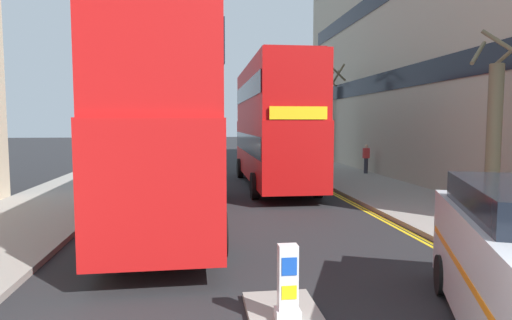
{
  "coord_description": "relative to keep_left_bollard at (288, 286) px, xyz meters",
  "views": [
    {
      "loc": [
        -1.24,
        -2.35,
        2.95
      ],
      "look_at": [
        0.5,
        11.0,
        1.8
      ],
      "focal_mm": 30.44,
      "sensor_mm": 36.0,
      "label": 1
    }
  ],
  "objects": [
    {
      "name": "sidewalk_right",
      "position": [
        6.5,
        12.38,
        -0.54
      ],
      "size": [
        4.0,
        80.0,
        0.14
      ],
      "primitive_type": "cube",
      "color": "gray",
      "rests_on": "ground"
    },
    {
      "name": "sidewalk_left",
      "position": [
        -6.5,
        12.38,
        -0.54
      ],
      "size": [
        4.0,
        80.0,
        0.14
      ],
      "primitive_type": "cube",
      "color": "gray",
      "rests_on": "ground"
    },
    {
      "name": "kerb_line_outer",
      "position": [
        4.4,
        10.38,
        -0.6
      ],
      "size": [
        0.1,
        56.0,
        0.01
      ],
      "primitive_type": "cube",
      "color": "yellow",
      "rests_on": "ground"
    },
    {
      "name": "kerb_line_inner",
      "position": [
        4.24,
        10.38,
        -0.6
      ],
      "size": [
        0.1,
        56.0,
        0.01
      ],
      "primitive_type": "cube",
      "color": "yellow",
      "rests_on": "ground"
    },
    {
      "name": "keep_left_bollard",
      "position": [
        0.0,
        0.0,
        0.0
      ],
      "size": [
        0.36,
        0.28,
        1.11
      ],
      "color": "silver",
      "rests_on": "traffic_island"
    },
    {
      "name": "double_decker_bus_away",
      "position": [
        -2.11,
        6.77,
        2.42
      ],
      "size": [
        2.9,
        10.84,
        5.64
      ],
      "color": "red",
      "rests_on": "ground"
    },
    {
      "name": "double_decker_bus_oncoming",
      "position": [
        2.14,
        13.88,
        2.42
      ],
      "size": [
        2.86,
        10.83,
        5.64
      ],
      "color": "#B20F0F",
      "rests_on": "ground"
    },
    {
      "name": "pedestrian_far",
      "position": [
        7.99,
        17.17,
        0.38
      ],
      "size": [
        0.34,
        0.22,
        1.62
      ],
      "color": "#2D2D38",
      "rests_on": "sidewalk_right"
    },
    {
      "name": "street_tree_near",
      "position": [
        7.58,
        6.09,
        1.99
      ],
      "size": [
        1.53,
        1.69,
        5.48
      ],
      "color": "#6B6047",
      "rests_on": "sidewalk_right"
    },
    {
      "name": "street_tree_mid",
      "position": [
        6.93,
        32.38,
        2.06
      ],
      "size": [
        1.77,
        1.73,
        5.48
      ],
      "color": "#6B6047",
      "rests_on": "sidewalk_right"
    },
    {
      "name": "street_tree_far",
      "position": [
        6.52,
        19.67,
        2.47
      ],
      "size": [
        1.87,
        1.88,
        6.37
      ],
      "color": "#6B6047",
      "rests_on": "sidewalk_right"
    },
    {
      "name": "street_tree_distant",
      "position": [
        8.0,
        24.74,
        2.45
      ],
      "size": [
        1.56,
        1.58,
        6.52
      ],
      "color": "#6B6047",
      "rests_on": "sidewalk_right"
    },
    {
      "name": "townhouse_terrace_right",
      "position": [
        13.5,
        16.88,
        6.14
      ],
      "size": [
        10.08,
        28.0,
        13.5
      ],
      "color": "#B2A893",
      "rests_on": "ground"
    }
  ]
}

